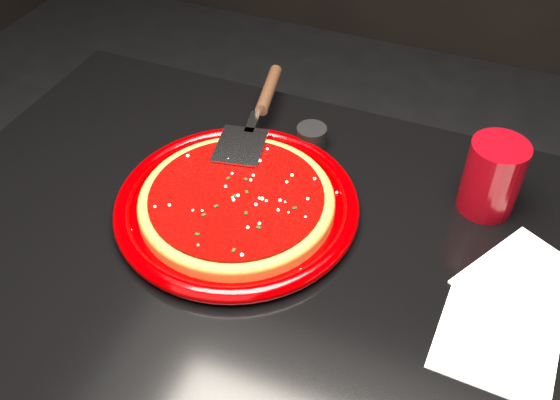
# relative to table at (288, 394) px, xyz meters

# --- Properties ---
(table) EXTENTS (1.20, 0.80, 0.75)m
(table) POSITION_rel_table_xyz_m (0.00, 0.00, 0.00)
(table) COLOR black
(table) RESTS_ON floor
(plate) EXTENTS (0.40, 0.40, 0.03)m
(plate) POSITION_rel_table_xyz_m (-0.11, 0.07, 0.39)
(plate) COLOR #6C0000
(plate) RESTS_ON table
(pizza_crust) EXTENTS (0.32, 0.32, 0.02)m
(pizza_crust) POSITION_rel_table_xyz_m (-0.11, 0.07, 0.39)
(pizza_crust) COLOR brown
(pizza_crust) RESTS_ON plate
(pizza_crust_rim) EXTENTS (0.32, 0.32, 0.02)m
(pizza_crust_rim) POSITION_rel_table_xyz_m (-0.11, 0.07, 0.40)
(pizza_crust_rim) COLOR brown
(pizza_crust_rim) RESTS_ON plate
(pizza_sauce) EXTENTS (0.29, 0.29, 0.01)m
(pizza_sauce) POSITION_rel_table_xyz_m (-0.11, 0.07, 0.41)
(pizza_sauce) COLOR #6C0201
(pizza_sauce) RESTS_ON plate
(parmesan_dusting) EXTENTS (0.26, 0.26, 0.01)m
(parmesan_dusting) POSITION_rel_table_xyz_m (-0.11, 0.07, 0.41)
(parmesan_dusting) COLOR #F5EBC3
(parmesan_dusting) RESTS_ON plate
(basil_flecks) EXTENTS (0.24, 0.24, 0.00)m
(basil_flecks) POSITION_rel_table_xyz_m (-0.11, 0.07, 0.41)
(basil_flecks) COLOR black
(basil_flecks) RESTS_ON plate
(pizza_server) EXTENTS (0.16, 0.34, 0.02)m
(pizza_server) POSITION_rel_table_xyz_m (-0.16, 0.26, 0.42)
(pizza_server) COLOR silver
(pizza_server) RESTS_ON plate
(cup) EXTENTS (0.11, 0.11, 0.12)m
(cup) POSITION_rel_table_xyz_m (0.24, 0.22, 0.44)
(cup) COLOR maroon
(cup) RESTS_ON table
(napkin_a) EXTENTS (0.16, 0.16, 0.00)m
(napkin_a) POSITION_rel_table_xyz_m (0.30, -0.03, 0.38)
(napkin_a) COLOR silver
(napkin_a) RESTS_ON table
(napkin_b) EXTENTS (0.22, 0.23, 0.00)m
(napkin_b) POSITION_rel_table_xyz_m (0.33, 0.08, 0.38)
(napkin_b) COLOR silver
(napkin_b) RESTS_ON table
(ramekin) EXTENTS (0.06, 0.06, 0.04)m
(ramekin) POSITION_rel_table_xyz_m (-0.06, 0.26, 0.40)
(ramekin) COLOR black
(ramekin) RESTS_ON table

